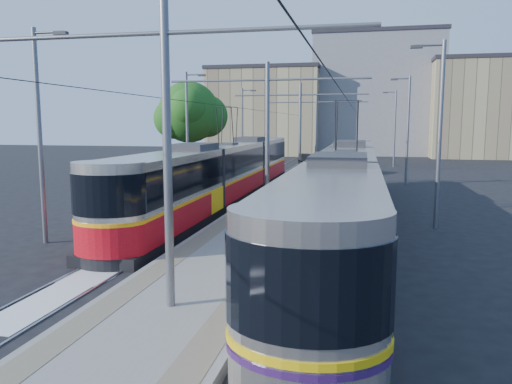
# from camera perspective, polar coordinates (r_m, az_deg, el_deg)

# --- Properties ---
(ground) EXTENTS (160.00, 160.00, 0.00)m
(ground) POSITION_cam_1_polar(r_m,az_deg,el_deg) (15.86, -4.25, -8.83)
(ground) COLOR black
(ground) RESTS_ON ground
(platform) EXTENTS (4.00, 50.00, 0.30)m
(platform) POSITION_cam_1_polar(r_m,az_deg,el_deg) (32.17, 4.30, -0.04)
(platform) COLOR gray
(platform) RESTS_ON ground
(tactile_strip_left) EXTENTS (0.70, 50.00, 0.01)m
(tactile_strip_left) POSITION_cam_1_polar(r_m,az_deg,el_deg) (32.38, 1.76, 0.30)
(tactile_strip_left) COLOR gray
(tactile_strip_left) RESTS_ON platform
(tactile_strip_right) EXTENTS (0.70, 50.00, 0.01)m
(tactile_strip_right) POSITION_cam_1_polar(r_m,az_deg,el_deg) (31.99, 6.87, 0.16)
(tactile_strip_right) COLOR gray
(tactile_strip_right) RESTS_ON platform
(rails) EXTENTS (8.71, 70.00, 0.03)m
(rails) POSITION_cam_1_polar(r_m,az_deg,el_deg) (32.19, 4.30, -0.28)
(rails) COLOR gray
(rails) RESTS_ON ground
(track_arrow) EXTENTS (1.20, 5.00, 0.01)m
(track_arrow) POSITION_cam_1_polar(r_m,az_deg,el_deg) (14.74, -21.51, -10.66)
(track_arrow) COLOR silver
(track_arrow) RESTS_ON ground
(tram_left) EXTENTS (2.43, 30.49, 5.50)m
(tram_left) POSITION_cam_1_polar(r_m,az_deg,el_deg) (29.94, -3.27, 2.38)
(tram_left) COLOR black
(tram_left) RESTS_ON ground
(tram_right) EXTENTS (2.43, 31.77, 5.50)m
(tram_right) POSITION_cam_1_polar(r_m,az_deg,el_deg) (22.07, 10.17, 0.71)
(tram_right) COLOR black
(tram_right) RESTS_ON ground
(catenary) EXTENTS (9.20, 70.00, 7.00)m
(catenary) POSITION_cam_1_polar(r_m,az_deg,el_deg) (29.05, 3.61, 7.77)
(catenary) COLOR slate
(catenary) RESTS_ON platform
(street_lamps) EXTENTS (15.18, 38.22, 8.00)m
(street_lamps) POSITION_cam_1_polar(r_m,az_deg,el_deg) (35.84, 5.25, 7.22)
(street_lamps) COLOR slate
(street_lamps) RESTS_ON ground
(shelter) EXTENTS (0.94, 1.21, 2.36)m
(shelter) POSITION_cam_1_polar(r_m,az_deg,el_deg) (31.70, 5.60, 2.35)
(shelter) COLOR black
(shelter) RESTS_ON platform
(tree) EXTENTS (5.47, 5.06, 7.95)m
(tree) POSITION_cam_1_polar(r_m,az_deg,el_deg) (41.52, -7.16, 8.91)
(tree) COLOR #382314
(tree) RESTS_ON ground
(building_left) EXTENTS (16.32, 12.24, 12.68)m
(building_left) POSITION_cam_1_polar(r_m,az_deg,el_deg) (75.96, 1.27, 9.18)
(building_left) COLOR tan
(building_left) RESTS_ON ground
(building_centre) EXTENTS (18.36, 14.28, 17.49)m
(building_centre) POSITION_cam_1_polar(r_m,az_deg,el_deg) (78.71, 13.57, 10.68)
(building_centre) COLOR gray
(building_centre) RESTS_ON ground
(building_right) EXTENTS (14.28, 10.20, 13.13)m
(building_right) POSITION_cam_1_polar(r_m,az_deg,el_deg) (74.28, 24.61, 8.69)
(building_right) COLOR tan
(building_right) RESTS_ON ground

